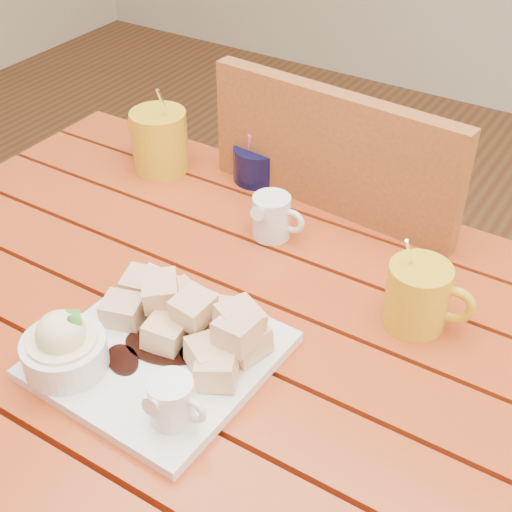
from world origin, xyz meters
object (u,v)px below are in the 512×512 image
Objects in this scene: dessert_plate at (145,345)px; coffee_mug_right at (419,295)px; chair_far at (353,270)px; coffee_mug_left at (159,139)px; table at (228,371)px.

dessert_plate is 1.97× the size of coffee_mug_right.
chair_far reaches higher than dessert_plate.
coffee_mug_left is 0.58m from coffee_mug_right.
coffee_mug_right is (0.23, 0.13, 0.16)m from table.
table is at bearing -159.51° from coffee_mug_right.
chair_far reaches higher than coffee_mug_right.
coffee_mug_right is at bearing 130.45° from chair_far.
dessert_plate is 1.66× the size of coffee_mug_left.
dessert_plate reaches higher than table.
coffee_mug_right is at bearing 29.87° from table.
dessert_plate is at bearing -105.99° from table.
table is 0.19m from dessert_plate.
dessert_plate is (-0.04, -0.13, 0.14)m from table.
table is 8.43× the size of coffee_mug_right.
table is 1.25× the size of chair_far.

